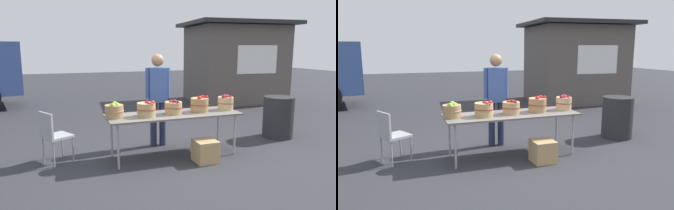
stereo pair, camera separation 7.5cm
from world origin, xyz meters
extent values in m
plane|color=#2D2D33|center=(0.00, 0.00, 0.00)|extent=(40.00, 40.00, 0.00)
cube|color=slate|center=(0.00, 0.00, 0.73)|extent=(2.30, 0.76, 0.03)
cylinder|color=#99999E|center=(-1.03, -0.30, 0.36)|extent=(0.04, 0.04, 0.72)
cylinder|color=#99999E|center=(1.03, -0.30, 0.36)|extent=(0.04, 0.04, 0.72)
cylinder|color=#99999E|center=(-1.03, 0.30, 0.36)|extent=(0.04, 0.04, 0.72)
cylinder|color=#99999E|center=(1.03, 0.30, 0.36)|extent=(0.04, 0.04, 0.72)
cylinder|color=#A87F51|center=(-1.02, 0.04, 0.85)|extent=(0.30, 0.30, 0.21)
torus|color=#A87F51|center=(-1.02, 0.04, 0.86)|extent=(0.32, 0.32, 0.01)
sphere|color=#8CB738|center=(-0.98, 0.11, 0.96)|extent=(0.07, 0.07, 0.07)
sphere|color=#9EC647|center=(-1.05, -0.05, 0.97)|extent=(0.08, 0.08, 0.08)
sphere|color=#8CB738|center=(-0.99, 0.03, 0.95)|extent=(0.07, 0.07, 0.07)
sphere|color=#8CB738|center=(-1.05, 0.03, 0.96)|extent=(0.07, 0.07, 0.07)
sphere|color=#8CB738|center=(-1.01, 0.03, 0.98)|extent=(0.08, 0.08, 0.08)
sphere|color=#9EC647|center=(-0.96, 0.07, 0.95)|extent=(0.08, 0.08, 0.08)
sphere|color=#7AA833|center=(-0.98, 0.02, 0.96)|extent=(0.08, 0.08, 0.08)
cylinder|color=tan|center=(-0.50, -0.05, 0.86)|extent=(0.31, 0.31, 0.23)
torus|color=maroon|center=(-0.50, -0.05, 0.87)|extent=(0.33, 0.33, 0.01)
sphere|color=#B22319|center=(-0.48, -0.14, 0.97)|extent=(0.08, 0.08, 0.08)
sphere|color=maroon|center=(-0.49, -0.07, 0.97)|extent=(0.07, 0.07, 0.07)
sphere|color=#B22319|center=(-0.41, -0.11, 0.99)|extent=(0.07, 0.07, 0.07)
sphere|color=#B22319|center=(-0.46, -0.16, 0.96)|extent=(0.07, 0.07, 0.07)
sphere|color=maroon|center=(-0.50, -0.05, 0.97)|extent=(0.07, 0.07, 0.07)
sphere|color=maroon|center=(-0.42, -0.12, 0.98)|extent=(0.07, 0.07, 0.07)
sphere|color=#B22319|center=(-0.49, -0.05, 0.97)|extent=(0.07, 0.07, 0.07)
cylinder|color=tan|center=(-0.02, -0.01, 0.85)|extent=(0.29, 0.29, 0.21)
torus|color=maroon|center=(-0.02, -0.01, 0.87)|extent=(0.31, 0.31, 0.01)
sphere|color=maroon|center=(0.02, -0.12, 0.96)|extent=(0.06, 0.06, 0.06)
sphere|color=#B22319|center=(-0.06, -0.03, 0.96)|extent=(0.07, 0.07, 0.07)
sphere|color=#B22319|center=(-0.04, -0.03, 0.96)|extent=(0.08, 0.08, 0.08)
sphere|color=maroon|center=(-0.02, -0.07, 0.97)|extent=(0.08, 0.08, 0.08)
cylinder|color=#A87F51|center=(0.49, 0.01, 0.87)|extent=(0.31, 0.31, 0.24)
torus|color=maroon|center=(0.49, 0.01, 0.88)|extent=(0.33, 0.33, 0.01)
sphere|color=#B22319|center=(0.44, -0.07, 1.01)|extent=(0.06, 0.06, 0.06)
sphere|color=#B22319|center=(0.48, -0.02, 0.99)|extent=(0.08, 0.08, 0.08)
sphere|color=maroon|center=(0.56, 0.05, 1.00)|extent=(0.07, 0.07, 0.07)
sphere|color=maroon|center=(0.61, 0.00, 1.00)|extent=(0.08, 0.08, 0.08)
sphere|color=maroon|center=(0.52, 0.06, 0.99)|extent=(0.08, 0.08, 0.08)
cylinder|color=tan|center=(1.02, 0.03, 0.87)|extent=(0.28, 0.28, 0.23)
torus|color=maroon|center=(1.02, 0.03, 0.88)|extent=(0.30, 0.30, 0.01)
sphere|color=maroon|center=(0.94, -0.03, 0.99)|extent=(0.07, 0.07, 0.07)
sphere|color=maroon|center=(1.03, 0.00, 0.99)|extent=(0.08, 0.08, 0.08)
sphere|color=maroon|center=(1.00, -0.01, 0.99)|extent=(0.07, 0.07, 0.07)
sphere|color=#B22319|center=(1.06, 0.05, 0.99)|extent=(0.07, 0.07, 0.07)
sphere|color=#B22319|center=(1.05, 0.12, 0.99)|extent=(0.07, 0.07, 0.07)
sphere|color=maroon|center=(1.07, -0.04, 0.98)|extent=(0.07, 0.07, 0.07)
cylinder|color=#262D4C|center=(0.02, 0.65, 0.43)|extent=(0.12, 0.12, 0.86)
cylinder|color=#262D4C|center=(-0.16, 0.68, 0.43)|extent=(0.12, 0.12, 0.86)
cube|color=#334C8C|center=(-0.07, 0.66, 1.18)|extent=(0.35, 0.28, 0.64)
sphere|color=#936B4C|center=(-0.07, 0.66, 1.64)|extent=(0.23, 0.23, 0.23)
cylinder|color=#334C8C|center=(0.11, 0.64, 1.21)|extent=(0.09, 0.09, 0.57)
cylinder|color=#334C8C|center=(-0.26, 0.69, 1.21)|extent=(0.09, 0.09, 0.57)
cube|color=black|center=(-3.04, 6.41, 1.57)|extent=(0.37, 1.74, 0.80)
cube|color=#59514C|center=(4.14, 4.83, 1.30)|extent=(3.17, 2.62, 2.60)
cube|color=#262628|center=(4.14, 4.83, 2.68)|extent=(3.71, 3.15, 0.12)
cube|color=white|center=(4.23, 3.62, 1.50)|extent=(1.40, 0.14, 0.90)
cube|color=#99999E|center=(-1.90, 0.35, 0.44)|extent=(0.54, 0.54, 0.04)
cube|color=#99999E|center=(-2.06, 0.26, 0.66)|extent=(0.22, 0.36, 0.40)
cylinder|color=gray|center=(-1.67, 0.28, 0.21)|extent=(0.02, 0.02, 0.42)
cylinder|color=gray|center=(-1.84, 0.58, 0.21)|extent=(0.02, 0.02, 0.42)
cylinder|color=gray|center=(-1.97, 0.12, 0.21)|extent=(0.02, 0.02, 0.42)
cylinder|color=gray|center=(-2.13, 0.41, 0.21)|extent=(0.02, 0.02, 0.42)
cylinder|color=#262628|center=(2.49, 0.36, 0.43)|extent=(0.62, 0.62, 0.86)
cube|color=tan|center=(0.38, -0.46, 0.18)|extent=(0.36, 0.36, 0.36)
camera|label=1|loc=(-1.87, -4.90, 1.85)|focal=33.48mm
camera|label=2|loc=(-1.80, -4.93, 1.85)|focal=33.48mm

